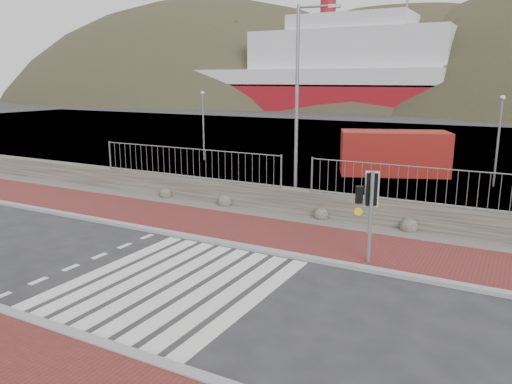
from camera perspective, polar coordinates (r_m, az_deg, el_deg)
The scene contains 15 objects.
ground at distance 12.41m, azimuth -9.30°, elevation -10.23°, with size 220.00×220.00×0.00m, color #28282B.
sidewalk_far at distance 15.95m, azimuth 0.64°, elevation -4.64°, with size 40.00×3.00×0.08m, color maroon.
kerb_near at distance 10.43m, azimuth -19.79°, elevation -15.23°, with size 40.00×0.25×0.12m, color gray.
kerb_far at distance 14.71m, azimuth -2.12°, elevation -6.14°, with size 40.00×0.25×0.12m, color gray.
zebra_crossing at distance 12.41m, azimuth -9.30°, elevation -10.21°, with size 4.62×5.60×0.01m.
gravel_strip at distance 17.67m, azimuth 3.68°, elevation -2.95°, with size 40.00×1.50×0.06m, color #59544C.
stone_wall at distance 18.27m, azimuth 4.76°, elevation -1.08°, with size 40.00×0.60×0.90m, color #47433A.
railing at distance 17.86m, azimuth 4.64°, elevation 3.09°, with size 18.07×0.07×1.22m.
quay at distance 37.84m, azimuth 17.54°, elevation 4.89°, with size 120.00×40.00×0.50m, color #4C4C4F.
water at distance 72.36m, azimuth 23.08°, elevation 7.98°, with size 220.00×50.00×0.05m, color #3F4C54.
ferry at distance 83.16m, azimuth 6.26°, elevation 13.11°, with size 50.00×16.00×20.00m.
hills_backdrop at distance 100.78m, azimuth 27.23°, elevation -4.71°, with size 254.00×90.00×100.00m.
traffic_signal_far at distance 13.19m, azimuth 12.92°, elevation -0.64°, with size 0.62×0.35×2.53m.
streetlight at distance 18.64m, azimuth 5.07°, elevation 10.70°, with size 1.56×0.40×7.38m.
shipping_container at distance 26.61m, azimuth 15.47°, elevation 4.33°, with size 5.33×2.22×2.22m, color maroon.
Camera 1 is at (7.12, -8.95, 4.82)m, focal length 35.00 mm.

